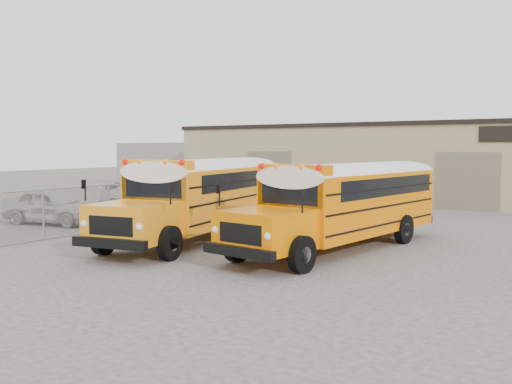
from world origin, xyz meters
The scene contains 10 objects.
ground centered at (0.00, 0.00, 0.00)m, with size 120.00×120.00×0.00m, color #4A4643.
warehouse centered at (0.00, 19.99, 2.37)m, with size 30.20×10.20×4.67m.
chainlink_fence centered at (-6.00, 3.00, 0.90)m, with size 0.07×18.07×1.81m.
distant_building_left centered at (-22.00, 22.00, 1.80)m, with size 8.00×6.00×3.60m, color gray.
school_bus_left centered at (-2.95, 6.48, 1.67)m, with size 4.16×10.15×2.89m.
school_bus_right centered at (4.00, 7.26, 1.62)m, with size 3.41×9.77×2.80m.
tarp_bundle centered at (2.14, -0.36, 0.69)m, with size 0.99×0.99×1.35m.
car_silver centered at (-9.38, -0.08, 0.75)m, with size 1.77×4.40×1.50m, color #B4B3B8.
car_white centered at (-9.34, 5.50, 0.69)m, with size 1.95×4.78×1.39m, color silver.
car_dark centered at (-11.06, 6.37, 0.70)m, with size 1.47×4.23×1.39m, color black.
Camera 1 is at (11.00, -15.35, 3.26)m, focal length 40.00 mm.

